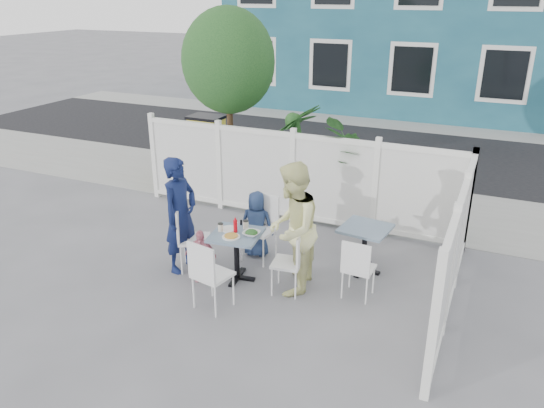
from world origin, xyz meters
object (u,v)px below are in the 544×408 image
at_px(main_table, 236,244).
at_px(boy, 257,224).
at_px(man, 180,215).
at_px(woman, 292,229).
at_px(toddler, 201,256).
at_px(chair_near, 208,271).
at_px(chair_back, 262,222).
at_px(utility_cabinet, 207,147).
at_px(chair_left, 188,234).
at_px(spare_table, 365,237).
at_px(chair_right, 293,258).

xyz_separation_m(main_table, boy, (-0.06, 0.78, -0.03)).
relative_size(man, woman, 0.94).
distance_m(woman, toddler, 1.39).
height_order(chair_near, woman, woman).
relative_size(chair_back, boy, 0.96).
distance_m(utility_cabinet, main_table, 4.71).
height_order(woman, toddler, woman).
xyz_separation_m(chair_back, toddler, (-0.48, -0.99, -0.20)).
distance_m(man, boy, 1.20).
distance_m(chair_left, chair_back, 1.12).
xyz_separation_m(chair_near, man, (-0.91, 0.80, 0.30)).
xyz_separation_m(chair_left, man, (-0.10, -0.03, 0.29)).
distance_m(spare_table, toddler, 2.35).
xyz_separation_m(chair_left, woman, (1.58, 0.07, 0.34)).
distance_m(utility_cabinet, spare_table, 5.18).
xyz_separation_m(utility_cabinet, toddler, (2.28, -4.08, -0.25)).
relative_size(man, boy, 1.64).
bearing_deg(toddler, chair_left, 131.83).
xyz_separation_m(chair_right, toddler, (-1.30, -0.22, -0.13)).
height_order(chair_right, woman, woman).
height_order(utility_cabinet, toddler, utility_cabinet).
xyz_separation_m(main_table, man, (-0.87, -0.05, 0.31)).
height_order(main_table, woman, woman).
xyz_separation_m(spare_table, chair_right, (-0.72, -0.98, -0.02)).
relative_size(chair_near, woman, 0.53).
bearing_deg(boy, woman, 130.35).
bearing_deg(chair_back, chair_near, 97.37).
distance_m(man, woman, 1.68).
relative_size(main_table, spare_table, 1.02).
xyz_separation_m(woman, toddler, (-1.25, -0.30, -0.52)).
bearing_deg(utility_cabinet, spare_table, -32.84).
distance_m(boy, toddler, 1.10).
height_order(utility_cabinet, chair_near, utility_cabinet).
relative_size(chair_back, woman, 0.55).
bearing_deg(utility_cabinet, chair_back, -47.19).
bearing_deg(main_table, woman, 3.91).
relative_size(chair_left, chair_right, 1.09).
bearing_deg(chair_near, chair_right, 57.33).
xyz_separation_m(chair_near, woman, (0.77, 0.90, 0.35)).
height_order(spare_table, chair_right, chair_right).
bearing_deg(utility_cabinet, toddler, -59.80).
relative_size(utility_cabinet, chair_right, 1.43).
xyz_separation_m(chair_right, boy, (-0.92, 0.80, 0.00)).
bearing_deg(chair_back, main_table, 94.21).
bearing_deg(toddler, boy, 56.09).
distance_m(chair_back, boy, 0.13).
height_order(main_table, toddler, toddler).
height_order(chair_back, man, man).
bearing_deg(toddler, main_table, 14.92).
bearing_deg(spare_table, main_table, -148.67).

